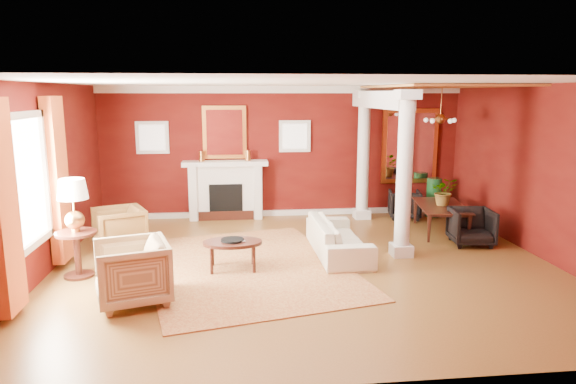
{
  "coord_description": "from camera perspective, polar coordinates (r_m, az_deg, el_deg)",
  "views": [
    {
      "loc": [
        -1.15,
        -7.87,
        2.74
      ],
      "look_at": [
        -0.25,
        0.32,
        1.15
      ],
      "focal_mm": 32.0,
      "sensor_mm": 36.0,
      "label": 1
    }
  ],
  "objects": [
    {
      "name": "ground",
      "position": [
        8.42,
        1.95,
        -8.09
      ],
      "size": [
        8.0,
        8.0,
        0.0
      ],
      "primitive_type": "plane",
      "color": "brown",
      "rests_on": "ground"
    },
    {
      "name": "room_shell",
      "position": [
        7.99,
        2.04,
        5.72
      ],
      "size": [
        8.04,
        7.04,
        2.92
      ],
      "color": "#5B140C",
      "rests_on": "ground"
    },
    {
      "name": "fireplace",
      "position": [
        11.38,
        -6.93,
        0.24
      ],
      "size": [
        1.85,
        0.42,
        1.29
      ],
      "color": "silver",
      "rests_on": "ground"
    },
    {
      "name": "overmantel_mirror",
      "position": [
        11.36,
        -7.07,
        6.6
      ],
      "size": [
        0.95,
        0.07,
        1.15
      ],
      "color": "gold",
      "rests_on": "fireplace"
    },
    {
      "name": "flank_window_left",
      "position": [
        11.5,
        -14.84,
        5.87
      ],
      "size": [
        0.7,
        0.07,
        0.7
      ],
      "color": "silver",
      "rests_on": "room_shell"
    },
    {
      "name": "flank_window_right",
      "position": [
        11.46,
        0.76,
        6.22
      ],
      "size": [
        0.7,
        0.07,
        0.7
      ],
      "color": "silver",
      "rests_on": "room_shell"
    },
    {
      "name": "left_window",
      "position": [
        7.88,
        -26.54,
        0.14
      ],
      "size": [
        0.21,
        2.55,
        2.6
      ],
      "color": "white",
      "rests_on": "room_shell"
    },
    {
      "name": "column_front",
      "position": [
        8.76,
        12.81,
        2.02
      ],
      "size": [
        0.36,
        0.36,
        2.8
      ],
      "color": "silver",
      "rests_on": "ground"
    },
    {
      "name": "column_back",
      "position": [
        11.32,
        8.37,
        4.14
      ],
      "size": [
        0.36,
        0.36,
        2.8
      ],
      "color": "silver",
      "rests_on": "ground"
    },
    {
      "name": "header_beam",
      "position": [
        10.18,
        10.14,
        10.08
      ],
      "size": [
        0.3,
        3.2,
        0.32
      ],
      "primitive_type": "cube",
      "color": "silver",
      "rests_on": "column_front"
    },
    {
      "name": "amber_ceiling",
      "position": [
        10.42,
        16.62,
        11.19
      ],
      "size": [
        2.3,
        3.4,
        0.04
      ],
      "primitive_type": "cube",
      "color": "#CA7F3B",
      "rests_on": "room_shell"
    },
    {
      "name": "dining_mirror",
      "position": [
        12.09,
        13.38,
        4.98
      ],
      "size": [
        1.3,
        0.07,
        1.7
      ],
      "color": "gold",
      "rests_on": "room_shell"
    },
    {
      "name": "chandelier",
      "position": [
        10.5,
        16.58,
        7.79
      ],
      "size": [
        0.6,
        0.62,
        0.75
      ],
      "color": "#C0803C",
      "rests_on": "room_shell"
    },
    {
      "name": "crown_trim",
      "position": [
        11.39,
        -0.5,
        11.32
      ],
      "size": [
        8.0,
        0.08,
        0.16
      ],
      "primitive_type": "cube",
      "color": "silver",
      "rests_on": "room_shell"
    },
    {
      "name": "base_trim",
      "position": [
        11.7,
        -0.47,
        -2.32
      ],
      "size": [
        8.0,
        0.08,
        0.12
      ],
      "primitive_type": "cube",
      "color": "silver",
      "rests_on": "ground"
    },
    {
      "name": "rug",
      "position": [
        8.33,
        -4.57,
        -8.27
      ],
      "size": [
        3.85,
        4.61,
        0.02
      ],
      "primitive_type": "cube",
      "rotation": [
        0.0,
        0.0,
        0.22
      ],
      "color": "maroon",
      "rests_on": "ground"
    },
    {
      "name": "sofa",
      "position": [
        8.88,
        5.63,
        -4.41
      ],
      "size": [
        0.62,
        2.05,
        0.8
      ],
      "primitive_type": "imported",
      "rotation": [
        0.0,
        0.0,
        1.58
      ],
      "color": "beige",
      "rests_on": "ground"
    },
    {
      "name": "armchair_leopard",
      "position": [
        9.55,
        -18.26,
        -3.69
      ],
      "size": [
        1.03,
        1.06,
        0.85
      ],
      "primitive_type": "imported",
      "rotation": [
        0.0,
        0.0,
        -1.17
      ],
      "color": "black",
      "rests_on": "ground"
    },
    {
      "name": "armchair_stripe",
      "position": [
        7.12,
        -16.94,
        -8.2
      ],
      "size": [
        1.07,
        1.1,
        0.93
      ],
      "primitive_type": "imported",
      "rotation": [
        0.0,
        0.0,
        -1.29
      ],
      "color": "tan",
      "rests_on": "ground"
    },
    {
      "name": "coffee_table",
      "position": [
        8.1,
        -6.18,
        -5.76
      ],
      "size": [
        0.93,
        0.93,
        0.47
      ],
      "rotation": [
        0.0,
        0.0,
        -0.01
      ],
      "color": "black",
      "rests_on": "ground"
    },
    {
      "name": "coffee_book",
      "position": [
        8.01,
        -6.26,
        -4.7
      ],
      "size": [
        0.17,
        0.09,
        0.24
      ],
      "primitive_type": "imported",
      "rotation": [
        0.0,
        0.0,
        0.44
      ],
      "color": "black",
      "rests_on": "coffee_table"
    },
    {
      "name": "side_table",
      "position": [
        8.25,
        -22.67,
        -2.01
      ],
      "size": [
        0.6,
        0.6,
        1.51
      ],
      "rotation": [
        0.0,
        0.0,
        -0.24
      ],
      "color": "black",
      "rests_on": "ground"
    },
    {
      "name": "dining_table",
      "position": [
        10.65,
        16.78,
        -2.0
      ],
      "size": [
        0.83,
        1.67,
        0.89
      ],
      "primitive_type": "imported",
      "rotation": [
        0.0,
        0.0,
        1.4
      ],
      "color": "black",
      "rests_on": "ground"
    },
    {
      "name": "dining_chair_near",
      "position": [
        9.98,
        19.73,
        -3.48
      ],
      "size": [
        0.8,
        0.76,
        0.74
      ],
      "primitive_type": "imported",
      "rotation": [
        0.0,
        0.0,
        -0.13
      ],
      "color": "black",
      "rests_on": "ground"
    },
    {
      "name": "dining_chair_far",
      "position": [
        11.69,
        12.82,
        -1.19
      ],
      "size": [
        0.78,
        0.75,
        0.68
      ],
      "primitive_type": "imported",
      "rotation": [
        0.0,
        0.0,
        2.93
      ],
      "color": "black",
      "rests_on": "ground"
    },
    {
      "name": "green_urn",
      "position": [
        12.0,
        15.85,
        -1.0
      ],
      "size": [
        0.37,
        0.37,
        0.88
      ],
      "color": "#15421C",
      "rests_on": "ground"
    },
    {
      "name": "potted_plant",
      "position": [
        10.5,
        17.04,
        1.5
      ],
      "size": [
        0.63,
        0.67,
        0.43
      ],
      "primitive_type": "imported",
      "rotation": [
        0.0,
        0.0,
        -0.27
      ],
      "color": "#26591E",
      "rests_on": "dining_table"
    }
  ]
}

